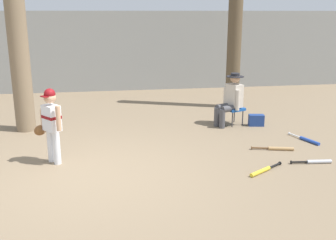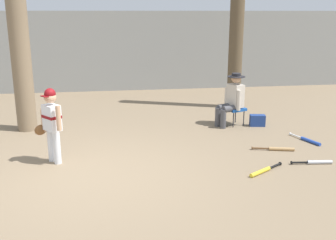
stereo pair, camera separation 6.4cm
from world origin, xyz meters
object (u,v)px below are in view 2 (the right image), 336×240
at_px(tree_near_player, 16,11).
at_px(tree_behind_spectator, 237,25).
at_px(young_ballplayer, 51,121).
at_px(folding_stool, 235,109).
at_px(bat_blue_youth, 308,140).
at_px(seated_spectator, 232,98).
at_px(bat_aluminum_silver, 316,162).
at_px(handbag_beside_stool, 257,120).
at_px(bat_yellow_trainer, 263,171).
at_px(bat_wood_tan, 278,149).

height_order(tree_near_player, tree_behind_spectator, tree_near_player).
xyz_separation_m(young_ballplayer, folding_stool, (3.83, 1.81, -0.38)).
height_order(tree_behind_spectator, bat_blue_youth, tree_behind_spectator).
relative_size(seated_spectator, bat_aluminum_silver, 1.67).
relative_size(tree_behind_spectator, handbag_beside_stool, 14.98).
xyz_separation_m(tree_near_player, folding_stool, (4.66, -0.32, -2.18)).
relative_size(tree_behind_spectator, young_ballplayer, 3.90).
relative_size(young_ballplayer, bat_aluminum_silver, 1.82).
height_order(tree_behind_spectator, young_ballplayer, tree_behind_spectator).
xyz_separation_m(handbag_beside_stool, bat_yellow_trainer, (-0.91, -2.64, -0.10)).
distance_m(tree_near_player, bat_wood_tan, 5.94).
height_order(bat_wood_tan, bat_yellow_trainer, same).
relative_size(tree_behind_spectator, bat_wood_tan, 6.52).
distance_m(young_ballplayer, bat_yellow_trainer, 3.62).
distance_m(handbag_beside_stool, bat_yellow_trainer, 2.79).
xyz_separation_m(tree_behind_spectator, seated_spectator, (-0.62, -1.77, -1.57)).
bearing_deg(bat_yellow_trainer, tree_behind_spectator, 78.22).
distance_m(folding_stool, bat_yellow_trainer, 2.86).
bearing_deg(seated_spectator, young_ballplayer, -154.55).
bearing_deg(folding_stool, bat_wood_tan, -81.55).
height_order(folding_stool, bat_aluminum_silver, folding_stool).
distance_m(tree_behind_spectator, bat_aluminum_silver, 4.83).
bearing_deg(tree_behind_spectator, folding_stool, -106.86).
distance_m(folding_stool, seated_spectator, 0.29).
bearing_deg(tree_near_player, handbag_beside_stool, -5.44).
distance_m(tree_near_player, seated_spectator, 4.96).
xyz_separation_m(seated_spectator, handbag_beside_stool, (0.58, -0.14, -0.51)).
height_order(tree_near_player, handbag_beside_stool, tree_near_player).
relative_size(tree_near_player, bat_wood_tan, 7.21).
bearing_deg(bat_blue_youth, bat_wood_tan, -153.77).
distance_m(handbag_beside_stool, bat_wood_tan, 1.68).
bearing_deg(bat_wood_tan, young_ballplayer, 179.69).
xyz_separation_m(folding_stool, bat_yellow_trainer, (-0.42, -2.81, -0.33)).
height_order(handbag_beside_stool, bat_yellow_trainer, handbag_beside_stool).
relative_size(tree_behind_spectator, bat_yellow_trainer, 7.13).
bearing_deg(tree_behind_spectator, young_ballplayer, -140.84).
bearing_deg(bat_aluminum_silver, folding_stool, 103.89).
distance_m(tree_behind_spectator, bat_blue_youth, 3.88).
bearing_deg(bat_yellow_trainer, tree_near_player, 143.55).
relative_size(folding_stool, bat_wood_tan, 0.66).
height_order(tree_behind_spectator, handbag_beside_stool, tree_behind_spectator).
height_order(tree_behind_spectator, bat_aluminum_silver, tree_behind_spectator).
xyz_separation_m(tree_behind_spectator, folding_stool, (-0.52, -1.73, -1.84)).
bearing_deg(bat_yellow_trainer, folding_stool, 81.45).
distance_m(tree_behind_spectator, handbag_beside_stool, 2.82).
xyz_separation_m(young_ballplayer, handbag_beside_stool, (4.32, 1.64, -0.61)).
bearing_deg(young_ballplayer, bat_blue_youth, 4.39).
relative_size(folding_stool, bat_aluminum_silver, 0.72).
bearing_deg(bat_wood_tan, tree_near_player, 156.44).
distance_m(seated_spectator, bat_wood_tan, 1.93).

